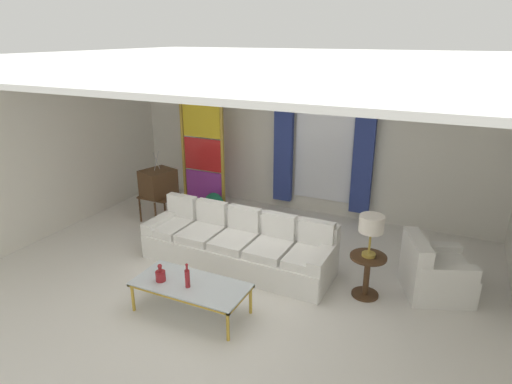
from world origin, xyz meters
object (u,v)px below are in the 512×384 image
(armchair_white, at_px, (433,274))
(round_side_table, at_px, (367,272))
(bottle_crystal_tall, at_px, (187,278))
(vintage_tv, at_px, (158,184))
(coffee_table, at_px, (191,286))
(table_lamp_brass, at_px, (371,226))
(bottle_blue_decanter, at_px, (160,275))
(couch_white_long, at_px, (240,245))
(peacock_figurine, at_px, (211,205))
(stained_glass_divider, at_px, (203,157))

(armchair_white, height_order, round_side_table, armchair_white)
(bottle_crystal_tall, distance_m, vintage_tv, 3.16)
(coffee_table, distance_m, table_lamp_brass, 2.41)
(vintage_tv, bearing_deg, coffee_table, -45.96)
(bottle_crystal_tall, xyz_separation_m, round_side_table, (1.89, 1.40, -0.19))
(coffee_table, distance_m, vintage_tv, 3.10)
(vintage_tv, height_order, armchair_white, vintage_tv)
(round_side_table, bearing_deg, bottle_blue_decanter, -148.08)
(couch_white_long, relative_size, armchair_white, 2.79)
(couch_white_long, bearing_deg, table_lamp_brass, -2.31)
(bottle_blue_decanter, distance_m, peacock_figurine, 3.12)
(couch_white_long, distance_m, peacock_figurine, 1.98)
(vintage_tv, xyz_separation_m, table_lamp_brass, (4.05, -0.90, 0.30))
(bottle_crystal_tall, relative_size, peacock_figurine, 0.54)
(peacock_figurine, xyz_separation_m, table_lamp_brass, (3.31, -1.51, 0.81))
(bottle_blue_decanter, bearing_deg, round_side_table, 31.92)
(stained_glass_divider, xyz_separation_m, table_lamp_brass, (3.67, -1.86, -0.03))
(vintage_tv, relative_size, table_lamp_brass, 2.36)
(bottle_blue_decanter, distance_m, armchair_white, 3.61)
(armchair_white, bearing_deg, peacock_figurine, 165.49)
(armchair_white, relative_size, table_lamp_brass, 1.85)
(stained_glass_divider, height_order, table_lamp_brass, stained_glass_divider)
(coffee_table, relative_size, bottle_blue_decanter, 6.21)
(couch_white_long, bearing_deg, bottle_crystal_tall, -87.98)
(armchair_white, relative_size, round_side_table, 1.77)
(vintage_tv, bearing_deg, stained_glass_divider, 68.58)
(bottle_crystal_tall, relative_size, table_lamp_brass, 0.57)
(peacock_figurine, xyz_separation_m, round_side_table, (3.31, -1.51, 0.14))
(armchair_white, distance_m, round_side_table, 0.92)
(armchair_white, bearing_deg, round_side_table, -150.44)
(round_side_table, relative_size, table_lamp_brass, 1.04)
(round_side_table, bearing_deg, coffee_table, -145.31)
(couch_white_long, xyz_separation_m, vintage_tv, (-2.11, 0.82, 0.42))
(vintage_tv, bearing_deg, table_lamp_brass, -12.49)
(bottle_crystal_tall, distance_m, stained_glass_divider, 3.75)
(bottle_crystal_tall, bearing_deg, table_lamp_brass, 36.44)
(peacock_figurine, bearing_deg, stained_glass_divider, 136.18)
(bottle_crystal_tall, distance_m, round_side_table, 2.36)
(coffee_table, bearing_deg, table_lamp_brass, 34.69)
(coffee_table, bearing_deg, bottle_blue_decanter, -164.81)
(bottle_crystal_tall, relative_size, vintage_tv, 0.24)
(armchair_white, xyz_separation_m, table_lamp_brass, (-0.79, -0.45, 0.74))
(coffee_table, bearing_deg, stained_glass_divider, 119.06)
(peacock_figurine, bearing_deg, bottle_crystal_tall, -64.03)
(round_side_table, bearing_deg, table_lamp_brass, -90.00)
(couch_white_long, xyz_separation_m, peacock_figurine, (-1.37, 1.43, -0.09))
(table_lamp_brass, bearing_deg, bottle_blue_decanter, -148.08)
(stained_glass_divider, distance_m, round_side_table, 4.18)
(bottle_crystal_tall, bearing_deg, peacock_figurine, 115.97)
(couch_white_long, height_order, armchair_white, couch_white_long)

